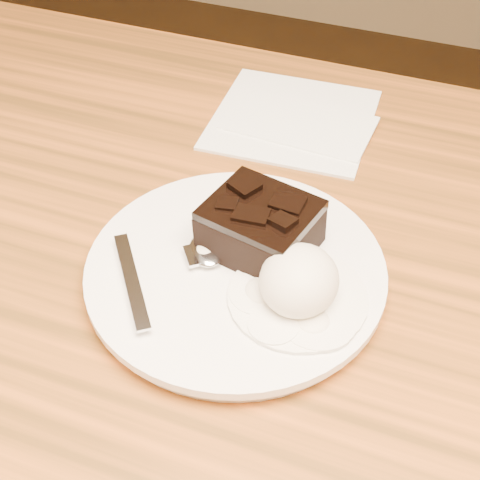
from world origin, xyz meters
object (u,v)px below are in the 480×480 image
(napkin, at_px, (293,118))
(ice_cream_scoop, at_px, (299,280))
(brownie, at_px, (260,230))
(spoon, at_px, (206,252))
(plate, at_px, (236,274))

(napkin, bearing_deg, ice_cream_scoop, -71.73)
(brownie, height_order, ice_cream_scoop, ice_cream_scoop)
(spoon, height_order, napkin, spoon)
(brownie, bearing_deg, ice_cream_scoop, -43.34)
(ice_cream_scoop, relative_size, spoon, 0.41)
(spoon, bearing_deg, napkin, 52.93)
(spoon, xyz_separation_m, napkin, (-0.00, 0.24, -0.02))
(brownie, relative_size, napkin, 0.50)
(plate, relative_size, ice_cream_scoop, 3.82)
(ice_cream_scoop, xyz_separation_m, napkin, (-0.09, 0.26, -0.04))
(ice_cream_scoop, bearing_deg, brownie, 136.66)
(brownie, height_order, spoon, brownie)
(brownie, distance_m, napkin, 0.22)
(ice_cream_scoop, bearing_deg, plate, 164.15)
(plate, bearing_deg, napkin, 96.66)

